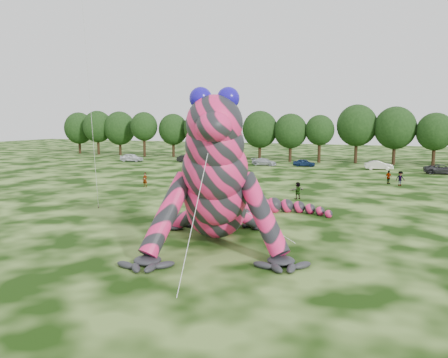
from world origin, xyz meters
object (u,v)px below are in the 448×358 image
tree_2 (120,133)px  tree_3 (144,134)px  tree_9 (320,139)px  tree_0 (79,133)px  tree_1 (98,133)px  tree_10 (357,134)px  spectator_2 (400,179)px  tree_12 (435,140)px  car_1 (188,159)px  car_4 (304,163)px  car_3 (264,162)px  spectator_5 (298,191)px  spectator_0 (145,180)px  tree_4 (173,135)px  tree_8 (290,138)px  car_5 (379,165)px  car_0 (132,157)px  tree_7 (260,136)px  tree_6 (223,135)px  spectator_3 (388,177)px  car_2 (207,160)px  car_6 (442,169)px  spectator_1 (196,180)px  inflatable_gecko (217,165)px  tree_11 (395,136)px  tree_5 (201,134)px

tree_2 → tree_3: tree_2 is taller
tree_9 → tree_0: bearing=178.1°
tree_1 → tree_10: (55.75, 0.53, 0.35)m
spectator_2 → tree_9: bearing=92.0°
tree_2 → tree_12: bearing=-0.9°
tree_10 → car_1: (-28.73, -9.91, -4.56)m
car_4 → spectator_2: bearing=-141.8°
car_1 → car_3: (14.53, 0.04, -0.06)m
tree_9 → tree_12: (18.95, 0.39, 0.15)m
spectator_2 → spectator_5: bearing=-152.3°
spectator_0 → tree_0: bearing=141.3°
tree_4 → tree_8: size_ratio=1.01×
tree_4 → car_5: tree_4 is taller
car_0 → car_4: car_0 is taller
car_1 → tree_0: bearing=82.5°
tree_7 → car_4: 12.92m
tree_0 → car_5: (66.26, -10.03, -4.06)m
car_0 → car_5: size_ratio=1.04×
tree_12 → tree_3: bearing=-179.3°
tree_1 → tree_12: bearing=-0.3°
spectator_2 → car_1: bearing=128.9°
tree_6 → tree_9: 18.64m
tree_9 → spectator_3: bearing=-62.8°
car_2 → spectator_2: 35.00m
car_4 → tree_0: bearing=78.1°
tree_7 → car_6: tree_7 is taller
tree_9 → spectator_1: (-8.29, -35.18, -3.48)m
inflatable_gecko → car_2: bearing=93.5°
car_3 → tree_8: bearing=-11.1°
tree_2 → car_3: (36.21, -10.05, -4.20)m
inflatable_gecko → tree_11: bearing=57.8°
tree_2 → car_3: size_ratio=2.24×
tree_11 → spectator_1: (-21.01, -36.03, -4.17)m
car_2 → spectator_2: (31.59, -15.07, 0.16)m
tree_7 → car_2: bearing=-124.9°
car_2 → spectator_0: spectator_0 is taller
tree_0 → car_4: bearing=-9.9°
tree_10 → tree_11: (6.39, -0.38, -0.22)m
tree_1 → tree_3: 12.68m
tree_12 → car_2: size_ratio=1.75×
tree_9 → car_5: tree_9 is taller
tree_11 → spectator_2: size_ratio=5.76×
tree_11 → car_0: 47.49m
car_5 → spectator_1: 33.00m
tree_6 → car_4: 19.24m
tree_2 → tree_9: bearing=-1.8°
tree_7 → tree_8: bearing=1.8°
tree_6 → tree_9: bearing=2.0°
tree_5 → tree_7: tree_5 is taller
car_5 → tree_11: bearing=-24.2°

